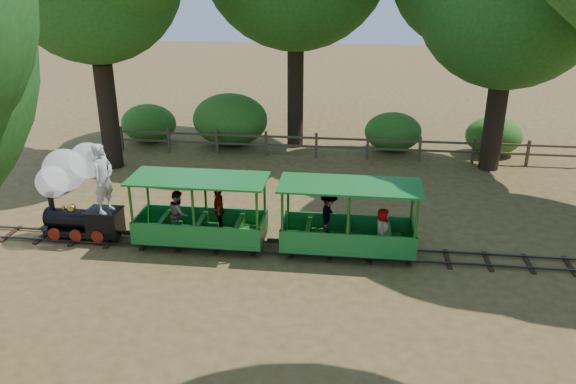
# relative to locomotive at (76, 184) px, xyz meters

# --- Properties ---
(ground) EXTENTS (90.00, 90.00, 0.00)m
(ground) POSITION_rel_locomotive_xyz_m (6.86, -0.05, -1.60)
(ground) COLOR olive
(ground) RESTS_ON ground
(track) EXTENTS (22.00, 1.00, 0.10)m
(track) POSITION_rel_locomotive_xyz_m (6.86, -0.05, -1.53)
(track) COLOR #3F3D3A
(track) RESTS_ON ground
(locomotive) EXTENTS (2.42, 1.14, 2.85)m
(locomotive) POSITION_rel_locomotive_xyz_m (0.00, 0.00, 0.00)
(locomotive) COLOR black
(locomotive) RESTS_ON ground
(carriage_front) EXTENTS (3.57, 1.46, 1.86)m
(carriage_front) POSITION_rel_locomotive_xyz_m (3.37, -0.05, -0.79)
(carriage_front) COLOR #1A782B
(carriage_front) RESTS_ON track
(carriage_rear) EXTENTS (3.57, 1.48, 1.86)m
(carriage_rear) POSITION_rel_locomotive_xyz_m (7.26, -0.02, -0.81)
(carriage_rear) COLOR #1A782B
(carriage_rear) RESTS_ON track
(fence) EXTENTS (18.10, 0.10, 1.00)m
(fence) POSITION_rel_locomotive_xyz_m (6.86, 7.95, -1.02)
(fence) COLOR brown
(fence) RESTS_ON ground
(shrub_west) EXTENTS (2.37, 1.82, 1.64)m
(shrub_west) POSITION_rel_locomotive_xyz_m (-1.42, 9.25, -0.78)
(shrub_west) COLOR #2D6B1E
(shrub_west) RESTS_ON ground
(shrub_mid_w) EXTENTS (3.16, 2.43, 2.19)m
(shrub_mid_w) POSITION_rel_locomotive_xyz_m (2.14, 9.25, -0.51)
(shrub_mid_w) COLOR #2D6B1E
(shrub_mid_w) RESTS_ON ground
(shrub_mid_e) EXTENTS (2.30, 1.77, 1.59)m
(shrub_mid_e) POSITION_rel_locomotive_xyz_m (8.89, 9.25, -0.81)
(shrub_mid_e) COLOR #2D6B1E
(shrub_mid_e) RESTS_ON ground
(shrub_east) EXTENTS (2.23, 1.71, 1.54)m
(shrub_east) POSITION_rel_locomotive_xyz_m (12.86, 9.25, -0.83)
(shrub_east) COLOR #2D6B1E
(shrub_east) RESTS_ON ground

